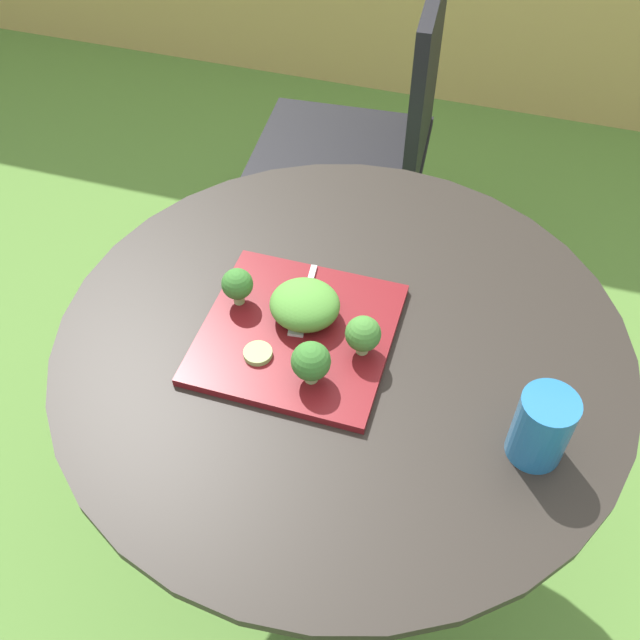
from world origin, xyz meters
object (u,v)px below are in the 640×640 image
object	(u,v)px
salad_plate	(297,333)
drinking_glass	(541,430)
fork	(303,307)
patio_chair	(375,132)

from	to	relation	value
salad_plate	drinking_glass	world-z (taller)	drinking_glass
drinking_glass	fork	xyz separation A→B (m)	(-0.37, 0.15, -0.03)
drinking_glass	patio_chair	bearing A→B (deg)	115.25
patio_chair	drinking_glass	distance (m)	1.07
salad_plate	fork	distance (m)	0.05
fork	salad_plate	bearing A→B (deg)	-83.25
patio_chair	fork	bearing A→B (deg)	-84.86
patio_chair	fork	xyz separation A→B (m)	(0.07, -0.80, 0.21)
patio_chair	salad_plate	size ratio (longest dim) A/B	3.14
patio_chair	drinking_glass	xyz separation A→B (m)	(0.45, -0.95, 0.24)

